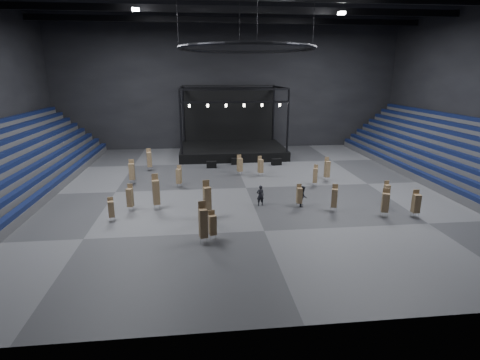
{
  "coord_description": "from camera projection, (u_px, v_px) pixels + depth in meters",
  "views": [
    {
      "loc": [
        -4.44,
        -34.88,
        10.9
      ],
      "look_at": [
        -0.82,
        -2.0,
        1.4
      ],
      "focal_mm": 28.0,
      "sensor_mm": 36.0,
      "label": 1
    }
  ],
  "objects": [
    {
      "name": "chair_stack_1",
      "position": [
        156.0,
        192.0,
        30.62
      ],
      "size": [
        0.65,
        0.65,
        3.0
      ],
      "rotation": [
        0.0,
        0.0,
        0.24
      ],
      "color": "silver",
      "rests_on": "floor"
    },
    {
      "name": "chair_stack_8",
      "position": [
        261.0,
        166.0,
        40.72
      ],
      "size": [
        0.63,
        0.63,
        2.21
      ],
      "rotation": [
        0.0,
        0.0,
        0.41
      ],
      "color": "silver",
      "rests_on": "floor"
    },
    {
      "name": "flight_case_left",
      "position": [
        211.0,
        165.0,
        44.49
      ],
      "size": [
        1.18,
        0.59,
        0.78
      ],
      "primitive_type": "cube",
      "rotation": [
        0.0,
        0.0,
        0.01
      ],
      "color": "black",
      "rests_on": "floor"
    },
    {
      "name": "chair_stack_10",
      "position": [
        111.0,
        209.0,
        28.25
      ],
      "size": [
        0.53,
        0.53,
        1.89
      ],
      "rotation": [
        0.0,
        0.0,
        0.23
      ],
      "color": "silver",
      "rests_on": "floor"
    },
    {
      "name": "chair_stack_17",
      "position": [
        179.0,
        176.0,
        36.76
      ],
      "size": [
        0.59,
        0.59,
        2.2
      ],
      "rotation": [
        0.0,
        0.0,
        -0.34
      ],
      "color": "silver",
      "rests_on": "floor"
    },
    {
      "name": "wall_back",
      "position": [
        228.0,
        86.0,
        54.38
      ],
      "size": [
        50.0,
        0.2,
        18.0
      ],
      "primitive_type": "cube",
      "color": "black",
      "rests_on": "ground"
    },
    {
      "name": "chair_stack_13",
      "position": [
        132.0,
        171.0,
        37.8
      ],
      "size": [
        0.55,
        0.55,
        2.53
      ],
      "rotation": [
        0.0,
        0.0,
        0.02
      ],
      "color": "silver",
      "rests_on": "floor"
    },
    {
      "name": "chair_stack_4",
      "position": [
        299.0,
        195.0,
        31.28
      ],
      "size": [
        0.45,
        0.45,
        1.99
      ],
      "rotation": [
        0.0,
        0.0,
        0.05
      ],
      "color": "silver",
      "rests_on": "floor"
    },
    {
      "name": "chair_stack_11",
      "position": [
        240.0,
        164.0,
        41.12
      ],
      "size": [
        0.64,
        0.64,
        2.26
      ],
      "rotation": [
        0.0,
        0.0,
        0.3
      ],
      "color": "silver",
      "rests_on": "floor"
    },
    {
      "name": "chair_stack_0",
      "position": [
        212.0,
        224.0,
        25.1
      ],
      "size": [
        0.56,
        0.56,
        2.07
      ],
      "rotation": [
        0.0,
        0.0,
        0.26
      ],
      "color": "silver",
      "rests_on": "floor"
    },
    {
      "name": "chair_stack_5",
      "position": [
        334.0,
        197.0,
        30.26
      ],
      "size": [
        0.61,
        0.61,
        2.28
      ],
      "rotation": [
        0.0,
        0.0,
        -0.38
      ],
      "color": "silver",
      "rests_on": "floor"
    },
    {
      "name": "chair_stack_16",
      "position": [
        130.0,
        197.0,
        30.38
      ],
      "size": [
        0.55,
        0.55,
        2.26
      ],
      "rotation": [
        0.0,
        0.0,
        -0.22
      ],
      "color": "silver",
      "rests_on": "floor"
    },
    {
      "name": "chair_stack_3",
      "position": [
        207.0,
        200.0,
        28.65
      ],
      "size": [
        0.66,
        0.66,
        3.06
      ],
      "rotation": [
        0.0,
        0.0,
        0.27
      ],
      "color": "silver",
      "rests_on": "floor"
    },
    {
      "name": "flight_case_mid",
      "position": [
        236.0,
        161.0,
        46.11
      ],
      "size": [
        1.22,
        0.65,
        0.79
      ],
      "primitive_type": "cube",
      "rotation": [
        0.0,
        0.0,
        -0.05
      ],
      "color": "black",
      "rests_on": "floor"
    },
    {
      "name": "chair_stack_7",
      "position": [
        327.0,
        169.0,
        38.91
      ],
      "size": [
        0.55,
        0.55,
        2.5
      ],
      "rotation": [
        0.0,
        0.0,
        0.18
      ],
      "color": "silver",
      "rests_on": "floor"
    },
    {
      "name": "chair_stack_2",
      "position": [
        315.0,
        175.0,
        37.16
      ],
      "size": [
        0.55,
        0.55,
        2.17
      ],
      "rotation": [
        0.0,
        0.0,
        -0.43
      ],
      "color": "silver",
      "rests_on": "floor"
    },
    {
      "name": "chair_stack_9",
      "position": [
        385.0,
        202.0,
        29.11
      ],
      "size": [
        0.64,
        0.64,
        2.29
      ],
      "rotation": [
        0.0,
        0.0,
        -0.32
      ],
      "color": "silver",
      "rests_on": "floor"
    },
    {
      "name": "man_center",
      "position": [
        260.0,
        195.0,
        31.7
      ],
      "size": [
        0.7,
        0.52,
        1.78
      ],
      "primitive_type": "imported",
      "rotation": [
        0.0,
        0.0,
        3.29
      ],
      "color": "black",
      "rests_on": "floor"
    },
    {
      "name": "chair_stack_12",
      "position": [
        387.0,
        193.0,
        31.74
      ],
      "size": [
        0.43,
        0.43,
        2.13
      ],
      "rotation": [
        0.0,
        0.0,
        -0.01
      ],
      "color": "silver",
      "rests_on": "floor"
    },
    {
      "name": "floor",
      "position": [
        246.0,
        188.0,
        36.8
      ],
      "size": [
        50.0,
        50.0,
        0.0
      ],
      "primitive_type": "plane",
      "color": "#4C4C4E",
      "rests_on": "ground"
    },
    {
      "name": "chair_stack_14",
      "position": [
        203.0,
        222.0,
        24.48
      ],
      "size": [
        0.63,
        0.63,
        2.89
      ],
      "rotation": [
        0.0,
        0.0,
        0.23
      ],
      "color": "silver",
      "rests_on": "floor"
    },
    {
      "name": "wall_front",
      "position": [
        316.0,
        125.0,
        14.25
      ],
      "size": [
        50.0,
        0.2,
        18.0
      ],
      "primitive_type": "cube",
      "color": "black",
      "rests_on": "ground"
    },
    {
      "name": "flight_case_right",
      "position": [
        276.0,
        162.0,
        45.8
      ],
      "size": [
        1.25,
        0.73,
        0.8
      ],
      "primitive_type": "cube",
      "rotation": [
        0.0,
        0.0,
        0.11
      ],
      "color": "black",
      "rests_on": "floor"
    },
    {
      "name": "crew_member",
      "position": [
        303.0,
        196.0,
        31.56
      ],
      "size": [
        0.91,
        1.03,
        1.76
      ],
      "primitive_type": "imported",
      "rotation": [
        0.0,
        0.0,
        1.23
      ],
      "color": "black",
      "rests_on": "floor"
    },
    {
      "name": "bleachers_right",
      "position": [
        465.0,
        165.0,
        38.73
      ],
      "size": [
        7.2,
        40.0,
        6.4
      ],
      "color": "#454547",
      "rests_on": "floor"
    },
    {
      "name": "chair_stack_6",
      "position": [
        416.0,
        203.0,
        28.96
      ],
      "size": [
        0.53,
        0.53,
        2.23
      ],
      "rotation": [
        0.0,
        0.0,
        -0.04
      ],
      "color": "silver",
      "rests_on": "floor"
    },
    {
      "name": "stage",
      "position": [
        232.0,
        143.0,
        51.91
      ],
      "size": [
        14.0,
        10.0,
        9.2
      ],
      "color": "black",
      "rests_on": "floor"
    },
    {
      "name": "chair_stack_15",
      "position": [
        149.0,
        159.0,
        43.01
      ],
      "size": [
        0.63,
        0.63,
        2.57
      ],
      "rotation": [
        0.0,
        0.0,
        0.21
      ],
      "color": "silver",
      "rests_on": "floor"
    },
    {
      "name": "truss_ring",
      "position": [
        247.0,
        48.0,
        33.21
      ],
      "size": [
        12.3,
        12.3,
        5.15
      ],
      "color": "black",
      "rests_on": "ceiling"
    }
  ]
}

